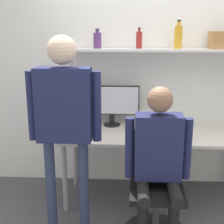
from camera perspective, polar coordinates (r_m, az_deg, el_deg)
ground_plane at (r=3.28m, az=7.93°, el=-18.44°), size 12.00×12.00×0.00m
wall_back at (r=3.58m, az=7.60°, el=7.61°), size 8.00×0.06×2.70m
desk at (r=3.34m, az=7.76°, el=-4.81°), size 1.93×0.76×0.74m
shelf_unit at (r=3.39m, az=7.88°, el=8.13°), size 1.83×0.30×1.60m
monitor at (r=3.46m, az=-0.02°, el=1.73°), size 0.61×0.19×0.45m
laptop at (r=3.16m, az=8.31°, el=-3.33°), size 0.32×0.26×0.25m
cell_phone at (r=3.17m, az=13.07°, el=-4.77°), size 0.07×0.15×0.01m
office_chair at (r=2.90m, az=8.02°, el=-16.57°), size 0.56×0.56×0.93m
person_seated at (r=2.62m, az=8.49°, el=-7.52°), size 0.55×0.47×1.35m
person_standing at (r=2.64m, az=-8.73°, el=0.24°), size 0.62×0.24×1.75m
bottle_red at (r=3.36m, az=4.98°, el=13.04°), size 0.06×0.06×0.21m
bottle_purple at (r=3.37m, az=-2.69°, el=13.00°), size 0.09×0.09×0.20m
bottle_amber at (r=3.39m, az=12.02°, el=13.34°), size 0.08×0.08×0.29m
storage_box at (r=3.49m, az=19.26°, el=12.31°), size 0.22×0.18×0.18m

